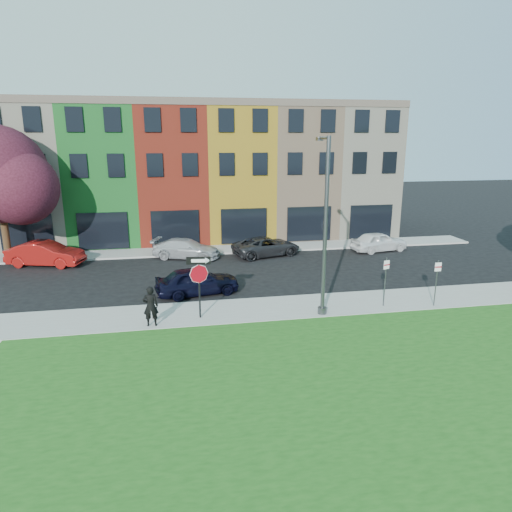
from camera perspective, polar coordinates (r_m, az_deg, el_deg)
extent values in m
plane|color=black|center=(19.12, 6.13, -9.85)|extent=(120.00, 120.00, 0.00)
cube|color=gray|center=(22.31, 8.92, -6.09)|extent=(40.00, 3.00, 0.12)
cube|color=gray|center=(32.67, -6.40, 0.72)|extent=(40.00, 2.40, 0.12)
cube|color=#BAB29A|center=(39.22, -25.31, 9.08)|extent=(5.00, 10.00, 10.00)
cube|color=green|center=(38.27, -17.97, 9.65)|extent=(5.00, 10.00, 10.00)
cube|color=#A22B1B|center=(37.95, -10.37, 10.09)|extent=(5.00, 10.00, 10.00)
cube|color=gold|center=(38.29, -2.75, 10.35)|extent=(5.00, 10.00, 10.00)
cube|color=tan|center=(39.27, 4.62, 10.42)|extent=(5.00, 10.00, 10.00)
cube|color=#B6AF9A|center=(40.84, 11.53, 10.35)|extent=(5.00, 10.00, 10.00)
cube|color=black|center=(33.50, -5.76, 3.61)|extent=(30.00, 0.12, 2.60)
cylinder|color=black|center=(20.16, -7.09, -4.05)|extent=(0.08, 0.08, 2.71)
cylinder|color=silver|center=(19.94, -7.15, -2.22)|extent=(0.85, 0.14, 0.86)
cylinder|color=maroon|center=(19.92, -7.15, -2.24)|extent=(0.81, 0.12, 0.82)
cube|color=black|center=(19.77, -7.21, -0.57)|extent=(1.05, 0.17, 0.34)
cube|color=silver|center=(19.75, -7.20, -0.60)|extent=(0.66, 0.10, 0.14)
imported|color=black|center=(19.82, -13.04, -6.12)|extent=(0.65, 0.44, 1.76)
imported|color=black|center=(23.67, -7.36, -3.10)|extent=(3.28, 4.88, 1.45)
imported|color=maroon|center=(31.58, -24.83, 0.26)|extent=(3.99, 5.50, 1.54)
imported|color=#A1A2A6|center=(30.83, -8.70, 0.92)|extent=(4.55, 5.59, 1.30)
imported|color=black|center=(31.14, 1.32, 1.23)|extent=(4.59, 5.80, 1.30)
imported|color=white|center=(33.51, 15.12, 1.76)|extent=(3.02, 4.62, 1.38)
cylinder|color=#46484B|center=(20.01, 8.66, 3.37)|extent=(0.18, 0.18, 7.84)
cylinder|color=#46484B|center=(21.07, 8.27, -6.73)|extent=(0.40, 0.40, 0.30)
cylinder|color=#46484B|center=(20.61, 8.52, 14.40)|extent=(0.37, 2.00, 0.12)
cube|color=#46484B|center=(21.69, 7.93, 14.30)|extent=(0.32, 0.58, 0.16)
cylinder|color=#46484B|center=(22.26, 15.83, -3.15)|extent=(0.05, 0.05, 2.36)
cube|color=silver|center=(22.00, 16.01, -1.07)|extent=(0.31, 0.10, 0.42)
cube|color=maroon|center=(21.98, 16.04, -1.08)|extent=(0.31, 0.09, 0.06)
cylinder|color=#46484B|center=(23.08, 21.58, -3.18)|extent=(0.05, 0.05, 2.23)
cube|color=silver|center=(22.83, 21.81, -1.28)|extent=(0.32, 0.02, 0.42)
cube|color=maroon|center=(22.82, 21.84, -1.29)|extent=(0.32, 0.01, 0.06)
cylinder|color=#302110|center=(33.17, -28.81, 2.32)|extent=(0.44, 0.44, 3.42)
sphere|color=black|center=(31.43, -27.38, 7.58)|extent=(4.52, 4.52, 4.52)
sphere|color=black|center=(33.10, -29.04, 10.83)|extent=(3.61, 3.61, 3.61)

